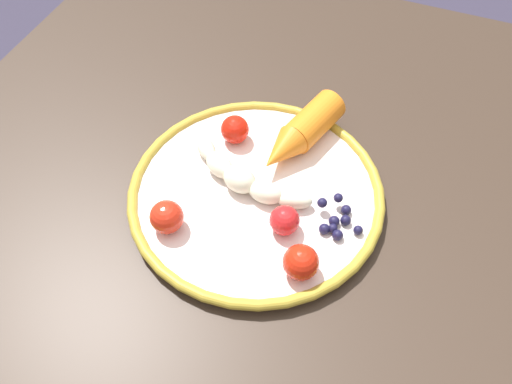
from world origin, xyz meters
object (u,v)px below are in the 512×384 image
object	(u,v)px
banana	(243,177)
carrot_orange	(300,133)
tomato_near	(301,262)
tomato_extra	(235,130)
tomato_far	(167,217)
tomato_mid	(285,220)
dining_table	(262,286)
blueberry_pile	(337,220)
plate	(256,194)

from	to	relation	value
banana	carrot_orange	bearing A→B (deg)	153.94
tomato_near	tomato_extra	world-z (taller)	tomato_near
tomato_near	tomato_far	size ratio (longest dim) A/B	1.02
tomato_mid	tomato_extra	distance (m)	0.14
dining_table	tomato_mid	size ratio (longest dim) A/B	31.44
blueberry_pile	tomato_far	xyz separation A→B (m)	(0.07, -0.17, 0.01)
blueberry_pile	tomato_mid	xyz separation A→B (m)	(0.03, -0.05, 0.01)
plate	blueberry_pile	distance (m)	0.10
carrot_orange	blueberry_pile	xyz separation A→B (m)	(0.09, 0.07, -0.01)
banana	tomato_mid	xyz separation A→B (m)	(0.04, 0.06, 0.00)
dining_table	carrot_orange	world-z (taller)	carrot_orange
dining_table	tomato_extra	distance (m)	0.19
carrot_orange	tomato_near	xyz separation A→B (m)	(0.16, 0.06, -0.00)
banana	blueberry_pile	world-z (taller)	banana
tomato_extra	carrot_orange	bearing A→B (deg)	104.69
plate	blueberry_pile	size ratio (longest dim) A/B	5.20
plate	tomato_extra	xyz separation A→B (m)	(-0.07, -0.05, 0.02)
dining_table	plate	distance (m)	0.12
plate	carrot_orange	size ratio (longest dim) A/B	2.12
plate	tomato_far	distance (m)	0.11
carrot_orange	blueberry_pile	world-z (taller)	carrot_orange
plate	carrot_orange	world-z (taller)	carrot_orange
carrot_orange	tomato_far	bearing A→B (deg)	-29.30
dining_table	blueberry_pile	world-z (taller)	blueberry_pile
plate	blueberry_pile	xyz separation A→B (m)	(0.01, 0.10, 0.01)
dining_table	carrot_orange	bearing A→B (deg)	-176.32
blueberry_pile	tomato_extra	size ratio (longest dim) A/B	1.63
banana	tomato_far	world-z (taller)	tomato_far
carrot_orange	blueberry_pile	distance (m)	0.12
dining_table	tomato_far	distance (m)	0.16
tomato_extra	tomato_mid	bearing A→B (deg)	44.40
tomato_extra	tomato_near	bearing A→B (deg)	42.38
banana	tomato_mid	world-z (taller)	tomato_mid
dining_table	blueberry_pile	size ratio (longest dim) A/B	18.27
banana	tomato_extra	world-z (taller)	tomato_extra
carrot_orange	tomato_near	bearing A→B (deg)	19.10
plate	tomato_far	size ratio (longest dim) A/B	8.00
dining_table	tomato_extra	bearing A→B (deg)	-145.90
tomato_mid	blueberry_pile	bearing A→B (deg)	118.46
plate	carrot_orange	distance (m)	0.09
carrot_orange	tomato_near	size ratio (longest dim) A/B	3.71
banana	blueberry_pile	xyz separation A→B (m)	(0.01, 0.11, -0.01)
tomato_near	blueberry_pile	bearing A→B (deg)	165.43
banana	tomato_near	distance (m)	0.13
dining_table	banana	world-z (taller)	banana
tomato_near	tomato_mid	bearing A→B (deg)	-142.98
blueberry_pile	tomato_far	bearing A→B (deg)	-67.24
tomato_far	dining_table	bearing A→B (deg)	101.08
carrot_orange	tomato_extra	bearing A→B (deg)	-75.31
tomato_near	banana	bearing A→B (deg)	-130.90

